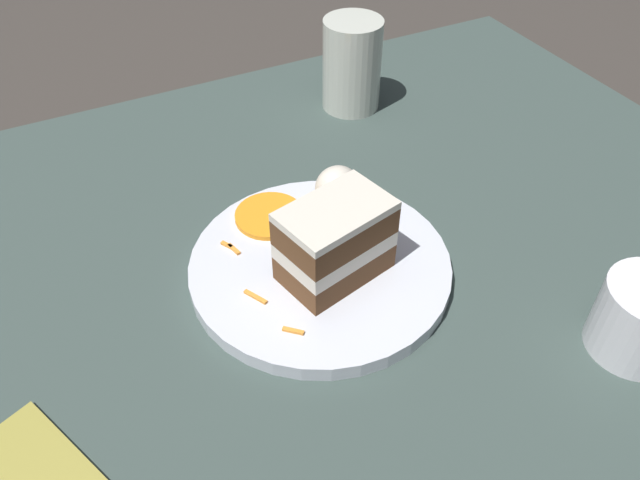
# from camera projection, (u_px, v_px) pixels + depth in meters

# --- Properties ---
(ground_plane) EXTENTS (6.00, 6.00, 0.00)m
(ground_plane) POSITION_uv_depth(u_px,v_px,m) (300.00, 291.00, 0.66)
(ground_plane) COLOR #38332D
(ground_plane) RESTS_ON ground
(dining_table) EXTENTS (1.14, 0.84, 0.03)m
(dining_table) POSITION_uv_depth(u_px,v_px,m) (300.00, 282.00, 0.65)
(dining_table) COLOR #384742
(dining_table) RESTS_ON ground
(plate) EXTENTS (0.27, 0.27, 0.02)m
(plate) POSITION_uv_depth(u_px,v_px,m) (320.00, 267.00, 0.64)
(plate) COLOR silver
(plate) RESTS_ON dining_table
(cake_slice) EXTENTS (0.12, 0.09, 0.08)m
(cake_slice) POSITION_uv_depth(u_px,v_px,m) (335.00, 241.00, 0.59)
(cake_slice) COLOR brown
(cake_slice) RESTS_ON plate
(cream_dollop) EXTENTS (0.05, 0.04, 0.05)m
(cream_dollop) POSITION_uv_depth(u_px,v_px,m) (337.00, 187.00, 0.68)
(cream_dollop) COLOR silver
(cream_dollop) RESTS_ON plate
(orange_garnish) EXTENTS (0.08, 0.08, 0.01)m
(orange_garnish) POSITION_uv_depth(u_px,v_px,m) (267.00, 216.00, 0.68)
(orange_garnish) COLOR orange
(orange_garnish) RESTS_ON plate
(carrot_shreds_scatter) EXTENTS (0.03, 0.15, 0.00)m
(carrot_shreds_scatter) POSITION_uv_depth(u_px,v_px,m) (254.00, 284.00, 0.60)
(carrot_shreds_scatter) COLOR orange
(carrot_shreds_scatter) RESTS_ON plate
(drinking_glass) EXTENTS (0.08, 0.08, 0.12)m
(drinking_glass) POSITION_uv_depth(u_px,v_px,m) (352.00, 71.00, 0.85)
(drinking_glass) COLOR beige
(drinking_glass) RESTS_ON dining_table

